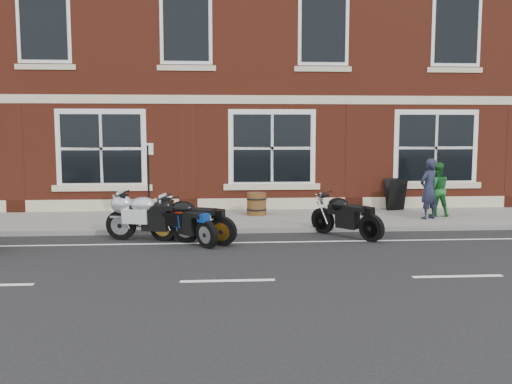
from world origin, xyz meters
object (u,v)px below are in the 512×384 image
pedestrian_left (429,189)px  pedestrian_right (437,189)px  parking_sign (148,177)px  moto_sport_black (191,219)px  a_board_sign (396,194)px  moto_naked_black (346,215)px  barrel_planter (257,204)px  moto_sport_silver (152,215)px  moto_sport_red (187,221)px

pedestrian_left → pedestrian_right: (0.41, 0.48, -0.07)m
parking_sign → moto_sport_black: bearing=-41.1°
pedestrian_left → a_board_sign: (-0.35, 1.72, -0.35)m
moto_naked_black → pedestrian_left: 3.23m
moto_naked_black → barrel_planter: bearing=85.3°
moto_naked_black → parking_sign: 5.05m
moto_sport_silver → barrel_planter: size_ratio=3.51×
moto_sport_black → pedestrian_right: (6.70, 2.70, 0.32)m
pedestrian_left → pedestrian_right: size_ratio=1.09×
pedestrian_left → pedestrian_right: 0.63m
barrel_planter → moto_sport_silver: bearing=-131.6°
moto_sport_black → a_board_sign: 7.13m
moto_naked_black → moto_sport_red: bearing=148.5°
moto_sport_black → pedestrian_left: size_ratio=1.21×
pedestrian_left → barrel_planter: 4.72m
moto_sport_silver → pedestrian_left: 7.45m
moto_sport_red → moto_sport_black: size_ratio=0.81×
moto_sport_red → moto_naked_black: size_ratio=0.94×
pedestrian_left → barrel_planter: (-4.58, 1.03, -0.50)m
barrel_planter → moto_sport_red: bearing=-118.7°
a_board_sign → barrel_planter: (-4.23, -0.69, -0.16)m
moto_sport_black → pedestrian_right: bearing=-42.7°
pedestrian_right → parking_sign: 7.89m
moto_sport_silver → a_board_sign: a_board_sign is taller
moto_sport_silver → moto_sport_red: bearing=-97.0°
moto_sport_silver → moto_naked_black: moto_sport_silver is taller
a_board_sign → moto_naked_black: bearing=-136.1°
moto_sport_black → parking_sign: size_ratio=0.96×
moto_sport_red → moto_naked_black: bearing=-32.5°
moto_sport_black → pedestrian_right: pedestrian_right is taller
moto_sport_red → moto_naked_black: 3.73m
moto_sport_black → pedestrian_right: size_ratio=1.32×
moto_sport_black → barrel_planter: 3.68m
moto_naked_black → a_board_sign: size_ratio=1.80×
pedestrian_left → a_board_sign: bearing=-108.9°
parking_sign → moto_naked_black: bearing=1.0°
pedestrian_left → parking_sign: parking_sign is taller
moto_naked_black → barrel_planter: (-1.91, 2.80, -0.10)m
pedestrian_left → pedestrian_right: bearing=-161.0°
moto_naked_black → barrel_planter: moto_naked_black is taller
moto_sport_black → moto_sport_red: bearing=131.1°
moto_naked_black → moto_sport_black: bearing=148.3°
moto_sport_silver → moto_naked_black: (4.52, 0.14, -0.05)m
pedestrian_right → barrel_planter: size_ratio=2.37×
moto_sport_red → parking_sign: (-1.07, 1.97, 0.80)m
pedestrian_left → a_board_sign: size_ratio=1.73×
moto_sport_black → moto_sport_silver: (-0.90, 0.31, 0.04)m
pedestrian_right → a_board_sign: size_ratio=1.59×
pedestrian_left → a_board_sign: pedestrian_left is taller
moto_sport_black → moto_sport_silver: 0.95m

